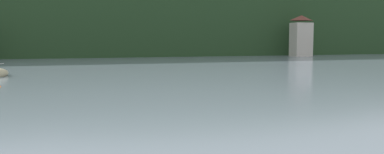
{
  "coord_description": "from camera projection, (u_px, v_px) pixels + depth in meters",
  "views": [
    {
      "loc": [
        -7.86,
        19.44,
        4.52
      ],
      "look_at": [
        0.0,
        44.76,
        1.98
      ],
      "focal_mm": 37.35,
      "sensor_mm": 36.0,
      "label": 1
    }
  ],
  "objects": [
    {
      "name": "shore_building_central",
      "position": [
        301.0,
        36.0,
        103.03
      ],
      "size": [
        4.99,
        4.04,
        10.54
      ],
      "color": "beige",
      "rests_on": "ground_plane"
    },
    {
      "name": "wooded_hillside",
      "position": [
        174.0,
        28.0,
        127.63
      ],
      "size": [
        352.0,
        48.17,
        46.44
      ],
      "color": "#264223",
      "rests_on": "ground_plane"
    }
  ]
}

